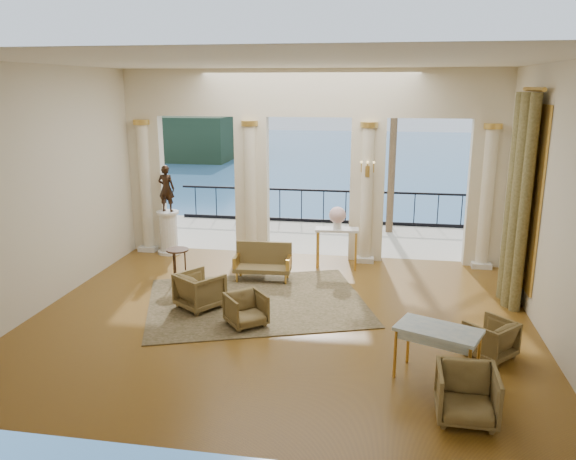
% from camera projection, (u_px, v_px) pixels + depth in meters
% --- Properties ---
extents(floor, '(9.00, 9.00, 0.00)m').
position_uv_depth(floor, '(280.00, 317.00, 10.29)').
color(floor, '#4C3113').
rests_on(floor, ground).
extents(room_walls, '(9.00, 9.00, 9.00)m').
position_uv_depth(room_walls, '(266.00, 170.00, 8.50)').
color(room_walls, beige).
rests_on(room_walls, ground).
extents(arcade, '(9.00, 0.56, 4.50)m').
position_uv_depth(arcade, '(309.00, 152.00, 13.29)').
color(arcade, beige).
rests_on(arcade, ground).
extents(terrace, '(10.00, 3.60, 0.10)m').
position_uv_depth(terrace, '(317.00, 237.00, 15.84)').
color(terrace, beige).
rests_on(terrace, ground).
extents(balustrade, '(9.00, 0.06, 1.03)m').
position_uv_depth(balustrade, '(323.00, 210.00, 17.25)').
color(balustrade, black).
rests_on(balustrade, terrace).
extents(palm_tree, '(2.00, 2.00, 4.50)m').
position_uv_depth(palm_tree, '(396.00, 86.00, 15.24)').
color(palm_tree, '#4C3823').
rests_on(palm_tree, terrace).
extents(headland, '(22.00, 18.00, 6.00)m').
position_uv_depth(headland, '(166.00, 135.00, 82.70)').
color(headland, black).
rests_on(headland, sea).
extents(sea, '(160.00, 160.00, 0.00)m').
position_uv_depth(sea, '(368.00, 170.00, 69.06)').
color(sea, '#266195').
rests_on(sea, ground).
extents(curtain, '(0.33, 1.40, 4.09)m').
position_uv_depth(curtain, '(518.00, 201.00, 10.52)').
color(curtain, brown).
rests_on(curtain, ground).
extents(window_frame, '(0.04, 1.60, 3.40)m').
position_uv_depth(window_frame, '(529.00, 197.00, 10.47)').
color(window_frame, gold).
rests_on(window_frame, room_walls).
extents(wall_sconce, '(0.30, 0.11, 0.33)m').
position_uv_depth(wall_sconce, '(367.00, 170.00, 12.85)').
color(wall_sconce, gold).
rests_on(wall_sconce, arcade).
extents(rug, '(4.97, 4.41, 0.02)m').
position_uv_depth(rug, '(257.00, 302.00, 10.99)').
color(rug, '#2D3016').
rests_on(rug, ground).
extents(armchair_a, '(0.86, 0.85, 0.65)m').
position_uv_depth(armchair_a, '(246.00, 308.00, 9.86)').
color(armchair_a, '#4C3C1E').
rests_on(armchair_a, ground).
extents(armchair_b, '(0.75, 0.71, 0.76)m').
position_uv_depth(armchair_b, '(467.00, 392.00, 7.05)').
color(armchair_b, '#4C3C1E').
rests_on(armchair_b, ground).
extents(armchair_c, '(0.88, 0.88, 0.66)m').
position_uv_depth(armchair_c, '(490.00, 337.00, 8.70)').
color(armchair_c, '#4C3C1E').
rests_on(armchair_c, ground).
extents(armchair_d, '(1.01, 1.00, 0.77)m').
position_uv_depth(armchair_d, '(200.00, 289.00, 10.63)').
color(armchair_d, '#4C3C1E').
rests_on(armchair_d, ground).
extents(settee, '(1.25, 0.59, 0.81)m').
position_uv_depth(settee, '(263.00, 262.00, 12.18)').
color(settee, '#4C3C1E').
rests_on(settee, ground).
extents(game_table, '(1.31, 1.03, 0.79)m').
position_uv_depth(game_table, '(438.00, 334.00, 7.94)').
color(game_table, '#97B1C2').
rests_on(game_table, ground).
extents(pedestal, '(0.59, 0.59, 1.08)m').
position_uv_depth(pedestal, '(169.00, 233.00, 14.06)').
color(pedestal, silver).
rests_on(pedestal, ground).
extents(statue, '(0.44, 0.31, 1.15)m').
position_uv_depth(statue, '(166.00, 188.00, 13.78)').
color(statue, black).
rests_on(statue, pedestal).
extents(console_table, '(1.01, 0.45, 0.94)m').
position_uv_depth(console_table, '(337.00, 235.00, 12.88)').
color(console_table, silver).
rests_on(console_table, ground).
extents(urn, '(0.38, 0.38, 0.51)m').
position_uv_depth(urn, '(337.00, 216.00, 12.77)').
color(urn, white).
rests_on(urn, console_table).
extents(side_table, '(0.47, 0.47, 0.77)m').
position_uv_depth(side_table, '(178.00, 254.00, 11.85)').
color(side_table, black).
rests_on(side_table, ground).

